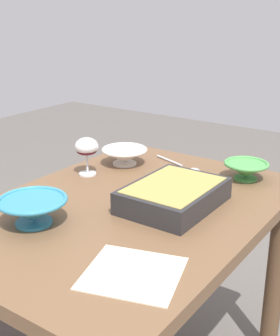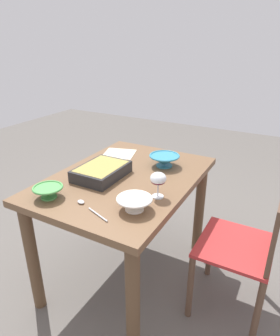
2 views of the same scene
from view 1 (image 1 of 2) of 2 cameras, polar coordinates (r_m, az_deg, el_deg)
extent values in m
cube|color=brown|center=(1.43, -1.52, -5.38)|extent=(1.12, 0.80, 0.04)
cylinder|color=brown|center=(2.13, -0.84, -7.93)|extent=(0.07, 0.07, 0.72)
cylinder|color=brown|center=(1.87, 16.58, -13.01)|extent=(0.07, 0.07, 0.72)
cylinder|color=brown|center=(2.05, -10.92, -14.00)|extent=(0.04, 0.04, 0.44)
cylinder|color=white|center=(1.68, -6.58, -0.71)|extent=(0.06, 0.06, 0.01)
cylinder|color=white|center=(1.67, -6.63, 0.53)|extent=(0.01, 0.01, 0.07)
ellipsoid|color=white|center=(1.65, -6.72, 2.74)|extent=(0.09, 0.09, 0.06)
ellipsoid|color=#4C0A19|center=(1.66, -6.70, 2.18)|extent=(0.07, 0.07, 0.03)
cube|color=#262628|center=(1.40, 4.26, -3.46)|extent=(0.32, 0.24, 0.07)
cube|color=#9E8C47|center=(1.39, 4.29, -2.45)|extent=(0.29, 0.21, 0.02)
cylinder|color=teal|center=(1.33, -13.14, -6.65)|extent=(0.10, 0.10, 0.01)
cone|color=teal|center=(1.32, -13.26, -5.23)|extent=(0.19, 0.19, 0.06)
torus|color=teal|center=(1.31, -13.37, -3.94)|extent=(0.20, 0.20, 0.01)
cylinder|color=white|center=(1.78, -1.94, 0.57)|extent=(0.09, 0.09, 0.01)
cone|color=white|center=(1.77, -1.95, 1.50)|extent=(0.17, 0.17, 0.05)
torus|color=white|center=(1.76, -1.96, 2.31)|extent=(0.18, 0.18, 0.01)
cylinder|color=#4C994C|center=(1.67, 13.06, -1.28)|extent=(0.08, 0.08, 0.01)
cone|color=#4C994C|center=(1.66, 13.13, -0.31)|extent=(0.15, 0.15, 0.05)
torus|color=#4C994C|center=(1.65, 13.20, 0.53)|extent=(0.16, 0.16, 0.01)
cylinder|color=silver|center=(1.82, 3.69, 0.95)|extent=(0.06, 0.15, 0.01)
ellipsoid|color=silver|center=(1.71, 6.90, -0.28)|extent=(0.04, 0.05, 0.01)
cube|color=beige|center=(1.07, -0.89, -13.04)|extent=(0.26, 0.27, 0.00)
camera|label=2|loc=(2.93, 0.90, 22.93)|focal=31.54mm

